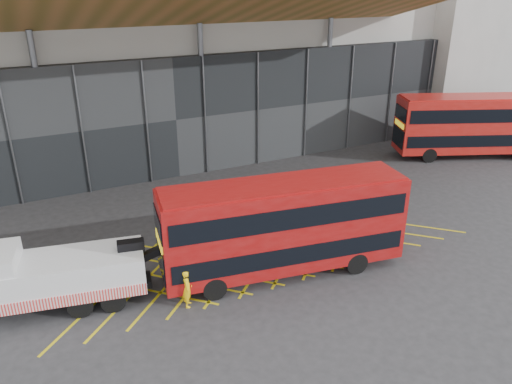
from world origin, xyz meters
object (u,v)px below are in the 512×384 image
recovery_truck (29,276)px  worker (187,288)px  bus_towed (283,224)px  bus_second (474,123)px

recovery_truck → worker: 6.34m
recovery_truck → bus_towed: (10.56, -2.03, 0.88)m
bus_second → worker: 27.11m
bus_towed → bus_second: 22.35m
worker → recovery_truck: bearing=87.3°
bus_towed → bus_second: size_ratio=0.98×
recovery_truck → bus_second: (31.45, 5.91, 0.97)m
worker → bus_towed: bearing=-62.7°
recovery_truck → bus_towed: bearing=0.0°
recovery_truck → bus_second: 32.02m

